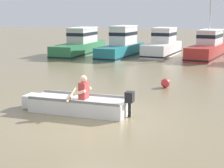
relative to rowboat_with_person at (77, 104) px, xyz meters
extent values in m
plane|color=#7A6B4C|center=(0.87, -0.55, -0.25)|extent=(120.00, 120.00, 0.00)
cube|color=white|center=(0.07, 0.00, -0.03)|extent=(3.11, 1.13, 0.44)
cube|color=white|center=(-1.66, 0.01, -0.03)|extent=(0.41, 0.61, 0.42)
cube|color=gray|center=(0.07, -0.51, 0.22)|extent=(3.04, 0.11, 0.08)
cube|color=gray|center=(0.08, 0.51, 0.22)|extent=(3.04, 0.11, 0.08)
cube|color=white|center=(0.17, 0.00, 0.15)|extent=(0.29, 1.01, 0.06)
cylinder|color=black|center=(1.72, -0.02, 0.02)|extent=(0.10, 0.10, 0.54)
cube|color=black|center=(1.72, -0.02, 0.37)|extent=(0.24, 0.28, 0.32)
cube|color=#B23333|center=(0.22, 0.00, 0.45)|extent=(0.22, 0.34, 0.52)
sphere|color=beige|center=(0.22, 0.00, 0.83)|extent=(0.22, 0.22, 0.22)
cylinder|color=beige|center=(0.17, -0.22, 0.43)|extent=(0.43, 0.09, 0.23)
cylinder|color=beige|center=(0.17, 0.22, 0.43)|extent=(0.43, 0.09, 0.23)
cylinder|color=tan|center=(-0.28, 0.15, 0.25)|extent=(0.66, 1.93, 0.06)
cube|color=#287042|center=(-6.40, 14.43, 0.18)|extent=(1.75, 6.77, 0.86)
cube|color=black|center=(-6.40, 14.43, -0.10)|extent=(1.79, 6.81, 0.10)
cube|color=beige|center=(-6.41, 15.04, 1.14)|extent=(1.35, 2.85, 1.06)
cube|color=black|center=(-6.41, 15.04, 1.27)|extent=(1.38, 2.88, 0.24)
cube|color=white|center=(-6.41, 15.04, 1.71)|extent=(1.42, 2.99, 0.08)
cube|color=#1E727A|center=(-3.07, 14.15, 0.16)|extent=(2.01, 5.89, 0.83)
cube|color=black|center=(-3.07, 14.15, -0.11)|extent=(2.05, 5.93, 0.10)
cube|color=silver|center=(-3.03, 14.67, 1.21)|extent=(1.40, 2.52, 1.27)
cube|color=black|center=(-3.03, 14.67, 1.37)|extent=(1.43, 2.55, 0.24)
cube|color=white|center=(-3.03, 14.67, 1.88)|extent=(1.47, 2.64, 0.08)
cube|color=white|center=(-0.43, 15.87, 0.21)|extent=(2.12, 5.20, 0.91)
cube|color=black|center=(-0.43, 15.87, -0.09)|extent=(2.16, 5.24, 0.10)
cube|color=silver|center=(-0.39, 16.32, 1.17)|extent=(1.49, 2.24, 1.02)
cube|color=black|center=(-0.39, 16.32, 1.30)|extent=(1.52, 2.27, 0.24)
cube|color=white|center=(-0.39, 16.32, 1.72)|extent=(1.56, 2.35, 0.08)
cube|color=#B72D28|center=(2.82, 15.52, 0.21)|extent=(2.56, 6.46, 0.91)
cube|color=black|center=(2.82, 15.52, -0.09)|extent=(2.60, 6.51, 0.10)
cube|color=silver|center=(2.91, 16.08, 1.13)|extent=(1.65, 2.80, 0.93)
cube|color=black|center=(2.91, 16.08, 1.25)|extent=(1.68, 2.84, 0.24)
cube|color=white|center=(2.91, 16.08, 1.64)|extent=(1.73, 2.94, 0.08)
cylinder|color=silver|center=(2.85, 15.67, 2.66)|extent=(0.10, 0.10, 3.99)
sphere|color=red|center=(1.94, 4.61, -0.06)|extent=(0.38, 0.38, 0.38)
camera|label=1|loc=(4.60, -9.97, 2.84)|focal=57.12mm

